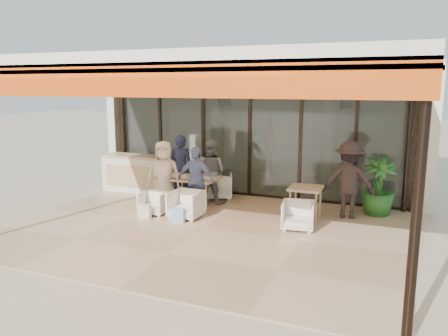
# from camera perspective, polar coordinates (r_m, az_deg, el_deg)

# --- Properties ---
(ground) EXTENTS (70.00, 70.00, 0.00)m
(ground) POSITION_cam_1_polar(r_m,az_deg,el_deg) (9.20, -2.68, -7.99)
(ground) COLOR #C6B293
(ground) RESTS_ON ground
(terrace_floor) EXTENTS (8.00, 6.00, 0.01)m
(terrace_floor) POSITION_cam_1_polar(r_m,az_deg,el_deg) (9.20, -2.68, -7.96)
(terrace_floor) COLOR tan
(terrace_floor) RESTS_ON ground
(terrace_structure) EXTENTS (8.00, 6.00, 3.40)m
(terrace_structure) POSITION_cam_1_polar(r_m,az_deg,el_deg) (8.48, -3.64, 12.73)
(terrace_structure) COLOR silver
(terrace_structure) RESTS_ON ground
(glass_storefront) EXTENTS (8.08, 0.10, 3.20)m
(glass_storefront) POSITION_cam_1_polar(r_m,az_deg,el_deg) (11.59, 3.40, 4.01)
(glass_storefront) COLOR #9EADA3
(glass_storefront) RESTS_ON ground
(interior_block) EXTENTS (9.05, 3.62, 3.52)m
(interior_block) POSITION_cam_1_polar(r_m,az_deg,el_deg) (13.74, 6.54, 7.65)
(interior_block) COLOR silver
(interior_block) RESTS_ON ground
(host_counter) EXTENTS (1.85, 0.65, 1.04)m
(host_counter) POSITION_cam_1_polar(r_m,az_deg,el_deg) (12.50, -11.54, -0.66)
(host_counter) COLOR silver
(host_counter) RESTS_ON ground
(dining_table) EXTENTS (1.50, 0.90, 0.93)m
(dining_table) POSITION_cam_1_polar(r_m,az_deg,el_deg) (10.79, -4.75, -1.42)
(dining_table) COLOR #D0B57F
(dining_table) RESTS_ON ground
(chair_far_left) EXTENTS (0.64, 0.61, 0.62)m
(chair_far_left) POSITION_cam_1_polar(r_m,az_deg,el_deg) (11.88, -4.47, -2.15)
(chair_far_left) COLOR white
(chair_far_left) RESTS_ON ground
(chair_far_right) EXTENTS (0.90, 0.88, 0.73)m
(chair_far_right) POSITION_cam_1_polar(r_m,az_deg,el_deg) (11.53, -0.73, -2.24)
(chair_far_right) COLOR white
(chair_far_right) RESTS_ON ground
(chair_near_left) EXTENTS (0.63, 0.59, 0.60)m
(chair_near_left) POSITION_cam_1_polar(r_m,az_deg,el_deg) (10.26, -9.17, -4.39)
(chair_near_left) COLOR white
(chair_near_left) RESTS_ON ground
(chair_near_right) EXTENTS (0.70, 0.66, 0.70)m
(chair_near_right) POSITION_cam_1_polar(r_m,az_deg,el_deg) (9.86, -4.97, -4.60)
(chair_near_right) COLOR white
(chair_near_right) RESTS_ON ground
(diner_navy) EXTENTS (0.69, 0.51, 1.72)m
(diner_navy) POSITION_cam_1_polar(r_m,az_deg,el_deg) (11.33, -5.63, 0.04)
(diner_navy) COLOR #181D36
(diner_navy) RESTS_ON ground
(diner_grey) EXTENTS (0.86, 0.71, 1.64)m
(diner_grey) POSITION_cam_1_polar(r_m,az_deg,el_deg) (10.98, -1.73, -0.48)
(diner_grey) COLOR #5D5D62
(diner_grey) RESTS_ON ground
(diner_cream) EXTENTS (0.93, 0.74, 1.66)m
(diner_cream) POSITION_cam_1_polar(r_m,az_deg,el_deg) (10.56, -7.87, -0.95)
(diner_cream) COLOR beige
(diner_cream) RESTS_ON ground
(diner_periwinkle) EXTENTS (0.93, 0.41, 1.57)m
(diner_periwinkle) POSITION_cam_1_polar(r_m,az_deg,el_deg) (10.19, -3.74, -1.57)
(diner_periwinkle) COLOR #6C76B4
(diner_periwinkle) RESTS_ON ground
(tote_bag_cream) EXTENTS (0.30, 0.10, 0.34)m
(tote_bag_cream) POSITION_cam_1_polar(r_m,az_deg,el_deg) (9.97, -10.33, -5.64)
(tote_bag_cream) COLOR silver
(tote_bag_cream) RESTS_ON ground
(tote_bag_blue) EXTENTS (0.30, 0.10, 0.34)m
(tote_bag_blue) POSITION_cam_1_polar(r_m,az_deg,el_deg) (9.57, -6.03, -6.23)
(tote_bag_blue) COLOR #99BFD8
(tote_bag_blue) RESTS_ON ground
(side_table) EXTENTS (0.70, 0.70, 0.74)m
(side_table) POSITION_cam_1_polar(r_m,az_deg,el_deg) (9.83, 10.62, -3.07)
(side_table) COLOR #D0B57F
(side_table) RESTS_ON ground
(side_chair) EXTENTS (0.73, 0.70, 0.66)m
(side_chair) POSITION_cam_1_polar(r_m,az_deg,el_deg) (9.20, 9.64, -5.96)
(side_chair) COLOR white
(side_chair) RESTS_ON ground
(standing_woman) EXTENTS (1.19, 0.76, 1.75)m
(standing_woman) POSITION_cam_1_polar(r_m,az_deg,el_deg) (10.10, 16.00, -1.55)
(standing_woman) COLOR black
(standing_woman) RESTS_ON ground
(potted_palm) EXTENTS (0.89, 0.89, 1.33)m
(potted_palm) POSITION_cam_1_polar(r_m,az_deg,el_deg) (10.58, 19.52, -2.37)
(potted_palm) COLOR #1E5919
(potted_palm) RESTS_ON ground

